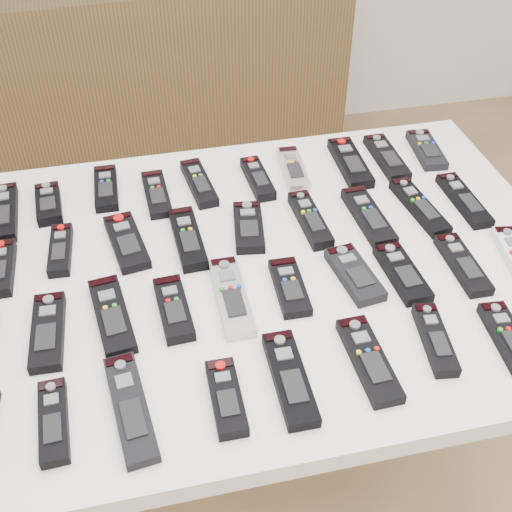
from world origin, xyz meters
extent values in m
cube|color=white|center=(-0.01, 0.14, 0.76)|extent=(1.25, 0.88, 0.04)
cylinder|color=beige|center=(-0.58, 0.52, 0.37)|extent=(0.04, 0.04, 0.74)
cylinder|color=beige|center=(0.55, 0.52, 0.37)|extent=(0.04, 0.04, 0.74)
cube|color=#47311C|center=(-0.09, 1.78, 0.40)|extent=(1.62, 0.47, 0.80)
cube|color=black|center=(-0.51, 0.41, 0.79)|extent=(0.06, 0.19, 0.02)
cube|color=black|center=(-0.41, 0.42, 0.79)|extent=(0.06, 0.14, 0.02)
cube|color=black|center=(-0.29, 0.45, 0.79)|extent=(0.05, 0.16, 0.02)
cube|color=black|center=(-0.18, 0.41, 0.79)|extent=(0.05, 0.16, 0.02)
cube|color=black|center=(-0.08, 0.43, 0.79)|extent=(0.06, 0.18, 0.02)
cube|color=black|center=(0.05, 0.41, 0.79)|extent=(0.05, 0.16, 0.02)
cube|color=#B7B7BC|center=(0.14, 0.43, 0.79)|extent=(0.06, 0.17, 0.02)
cube|color=black|center=(0.28, 0.43, 0.79)|extent=(0.06, 0.19, 0.02)
cube|color=black|center=(0.37, 0.44, 0.79)|extent=(0.05, 0.18, 0.02)
cube|color=black|center=(0.48, 0.45, 0.79)|extent=(0.07, 0.16, 0.02)
cube|color=black|center=(-0.39, 0.26, 0.79)|extent=(0.05, 0.15, 0.02)
cube|color=black|center=(-0.26, 0.25, 0.79)|extent=(0.09, 0.18, 0.02)
cube|color=black|center=(-0.14, 0.24, 0.79)|extent=(0.06, 0.18, 0.02)
cube|color=black|center=(-0.01, 0.25, 0.79)|extent=(0.08, 0.16, 0.02)
cube|color=black|center=(0.12, 0.24, 0.79)|extent=(0.05, 0.18, 0.02)
cube|color=black|center=(0.25, 0.22, 0.79)|extent=(0.06, 0.19, 0.02)
cube|color=black|center=(0.37, 0.23, 0.79)|extent=(0.07, 0.20, 0.02)
cube|color=black|center=(0.47, 0.24, 0.79)|extent=(0.05, 0.19, 0.02)
cube|color=black|center=(-0.41, 0.04, 0.79)|extent=(0.06, 0.17, 0.02)
cube|color=black|center=(-0.30, 0.05, 0.79)|extent=(0.08, 0.19, 0.02)
cube|color=black|center=(-0.19, 0.05, 0.79)|extent=(0.06, 0.16, 0.02)
cube|color=#B7B7BC|center=(-0.08, 0.05, 0.79)|extent=(0.06, 0.20, 0.02)
cube|color=black|center=(0.03, 0.06, 0.79)|extent=(0.06, 0.15, 0.02)
cube|color=black|center=(0.16, 0.06, 0.79)|extent=(0.08, 0.16, 0.02)
cube|color=black|center=(0.25, 0.05, 0.79)|extent=(0.06, 0.16, 0.02)
cube|color=black|center=(0.38, 0.04, 0.79)|extent=(0.05, 0.17, 0.02)
cube|color=black|center=(-0.40, -0.15, 0.79)|extent=(0.05, 0.15, 0.02)
cube|color=black|center=(-0.28, -0.15, 0.79)|extent=(0.07, 0.21, 0.02)
cube|color=black|center=(-0.13, -0.17, 0.79)|extent=(0.05, 0.14, 0.02)
cube|color=black|center=(-0.02, -0.15, 0.79)|extent=(0.05, 0.19, 0.02)
cube|color=black|center=(0.11, -0.14, 0.79)|extent=(0.06, 0.18, 0.02)
cube|color=black|center=(0.24, -0.12, 0.79)|extent=(0.06, 0.16, 0.02)
cube|color=black|center=(0.37, -0.15, 0.79)|extent=(0.06, 0.16, 0.02)
camera|label=1|loc=(-0.22, -0.77, 1.63)|focal=45.00mm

